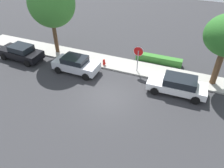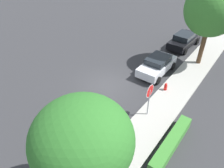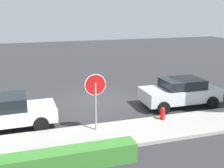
% 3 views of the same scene
% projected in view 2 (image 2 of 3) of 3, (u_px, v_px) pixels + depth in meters
% --- Properties ---
extents(ground_plane, '(60.00, 60.00, 0.00)m').
position_uv_depth(ground_plane, '(107.00, 86.00, 17.13)').
color(ground_plane, '#2D2D30').
extents(sidewalk_curb, '(32.00, 2.28, 0.14)m').
position_uv_depth(sidewalk_curb, '(161.00, 109.00, 14.84)').
color(sidewalk_curb, '#9E9B93').
rests_on(sidewalk_curb, ground_plane).
extents(stop_sign, '(0.86, 0.08, 2.49)m').
position_uv_depth(stop_sign, '(149.00, 95.00, 13.44)').
color(stop_sign, gray).
rests_on(stop_sign, ground_plane).
extents(parked_car_white, '(4.49, 2.06, 1.41)m').
position_uv_depth(parked_car_white, '(90.00, 131.00, 12.41)').
color(parked_car_white, white).
rests_on(parked_car_white, ground_plane).
extents(parked_car_silver, '(4.06, 2.02, 1.45)m').
position_uv_depth(parked_car_silver, '(157.00, 65.00, 18.21)').
color(parked_car_silver, silver).
rests_on(parked_car_silver, ground_plane).
extents(parked_car_black, '(4.46, 2.15, 1.48)m').
position_uv_depth(parked_car_black, '(184.00, 40.00, 22.11)').
color(parked_car_black, black).
rests_on(parked_car_black, ground_plane).
extents(street_tree_near_corner, '(4.23, 4.23, 7.17)m').
position_uv_depth(street_tree_near_corner, '(212.00, 9.00, 16.73)').
color(street_tree_near_corner, '#513823').
rests_on(street_tree_near_corner, ground_plane).
extents(street_tree_mid_block, '(3.64, 3.64, 5.81)m').
position_uv_depth(street_tree_mid_block, '(82.00, 140.00, 7.48)').
color(street_tree_mid_block, '#513823').
rests_on(street_tree_mid_block, ground_plane).
extents(fire_hydrant, '(0.30, 0.22, 0.72)m').
position_uv_depth(fire_hydrant, '(166.00, 87.00, 16.36)').
color(fire_hydrant, red).
rests_on(fire_hydrant, ground_plane).
extents(front_yard_hedge, '(4.34, 0.66, 0.67)m').
position_uv_depth(front_yard_hedge, '(171.00, 143.00, 12.21)').
color(front_yard_hedge, '#387A2D').
rests_on(front_yard_hedge, ground_plane).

